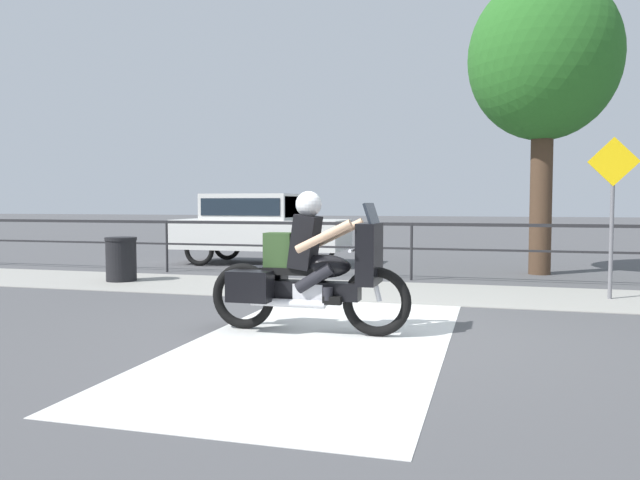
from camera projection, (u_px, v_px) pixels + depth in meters
The scene contains 9 objects.
ground_plane at pixel (353, 335), 6.85m from camera, with size 120.00×120.00×0.00m, color #4C4C4F.
sidewalk_band at pixel (398, 292), 10.12m from camera, with size 44.00×2.40×0.01m, color #99968E.
crosswalk_band at pixel (326, 337), 6.73m from camera, with size 2.61×6.00×0.01m, color silver.
fence_railing at pixel (412, 235), 11.62m from camera, with size 36.00×0.05×1.08m.
motorcycle at pixel (308, 271), 6.93m from camera, with size 2.31×0.76×1.58m.
parked_car at pixel (258, 224), 14.69m from camera, with size 4.00×1.68×1.66m.
trash_bin at pixel (121, 259), 11.48m from camera, with size 0.57×0.57×0.82m.
street_sign at pixel (613, 197), 9.26m from camera, with size 0.73×0.06×2.42m.
tree_behind_sign at pixel (544, 60), 12.39m from camera, with size 2.97×2.97×5.97m.
Camera 1 is at (1.47, -6.62, 1.46)m, focal length 35.00 mm.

